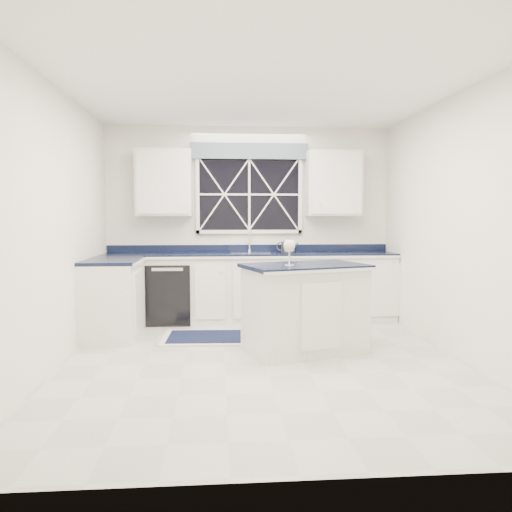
{
  "coord_description": "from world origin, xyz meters",
  "views": [
    {
      "loc": [
        -0.45,
        -4.85,
        1.45
      ],
      "look_at": [
        -0.05,
        0.4,
        1.03
      ],
      "focal_mm": 35.0,
      "sensor_mm": 36.0,
      "label": 1
    }
  ],
  "objects": [
    {
      "name": "ground",
      "position": [
        0.0,
        0.0,
        0.0
      ],
      "size": [
        4.5,
        4.5,
        0.0
      ],
      "primitive_type": "plane",
      "color": "#A7A6A2",
      "rests_on": "ground"
    },
    {
      "name": "back_wall",
      "position": [
        0.0,
        2.25,
        1.35
      ],
      "size": [
        4.0,
        0.1,
        2.7
      ],
      "primitive_type": "cube",
      "color": "silver",
      "rests_on": "ground"
    },
    {
      "name": "base_cabinets",
      "position": [
        -0.33,
        1.78,
        0.45
      ],
      "size": [
        3.99,
        1.6,
        0.9
      ],
      "color": "white",
      "rests_on": "ground"
    },
    {
      "name": "countertop",
      "position": [
        0.0,
        1.95,
        0.92
      ],
      "size": [
        3.98,
        0.64,
        0.04
      ],
      "primitive_type": "cube",
      "color": "black",
      "rests_on": "base_cabinets"
    },
    {
      "name": "dishwasher",
      "position": [
        -1.1,
        1.95,
        0.41
      ],
      "size": [
        0.6,
        0.58,
        0.82
      ],
      "primitive_type": "cube",
      "color": "black",
      "rests_on": "ground"
    },
    {
      "name": "window",
      "position": [
        0.0,
        2.2,
        1.83
      ],
      "size": [
        1.65,
        0.09,
        1.26
      ],
      "color": "black",
      "rests_on": "ground"
    },
    {
      "name": "upper_cabinets",
      "position": [
        0.0,
        2.08,
        1.9
      ],
      "size": [
        3.1,
        0.34,
        0.9
      ],
      "color": "white",
      "rests_on": "ground"
    },
    {
      "name": "faucet",
      "position": [
        0.0,
        2.14,
        1.1
      ],
      "size": [
        0.05,
        0.2,
        0.3
      ],
      "color": "silver",
      "rests_on": "countertop"
    },
    {
      "name": "island",
      "position": [
        0.47,
        0.35,
        0.47
      ],
      "size": [
        1.43,
        1.1,
        0.94
      ],
      "rotation": [
        0.0,
        0.0,
        0.3
      ],
      "color": "white",
      "rests_on": "ground"
    },
    {
      "name": "rug",
      "position": [
        -0.47,
        1.01,
        0.01
      ],
      "size": [
        1.32,
        0.83,
        0.02
      ],
      "rotation": [
        0.0,
        0.0,
        -0.04
      ],
      "color": "beige",
      "rests_on": "ground"
    },
    {
      "name": "kettle",
      "position": [
        0.52,
        1.97,
        1.04
      ],
      "size": [
        0.3,
        0.23,
        0.22
      ],
      "rotation": [
        0.0,
        0.0,
        -0.31
      ],
      "color": "#2E2F31",
      "rests_on": "countertop"
    },
    {
      "name": "wine_glass",
      "position": [
        0.29,
        0.24,
        1.14
      ],
      "size": [
        0.12,
        0.12,
        0.29
      ],
      "color": "white",
      "rests_on": "island"
    },
    {
      "name": "soap_bottle",
      "position": [
        0.55,
        2.16,
        1.03
      ],
      "size": [
        0.1,
        0.1,
        0.17
      ],
      "primitive_type": "imported",
      "rotation": [
        0.0,
        0.0,
        -0.4
      ],
      "color": "silver",
      "rests_on": "countertop"
    }
  ]
}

